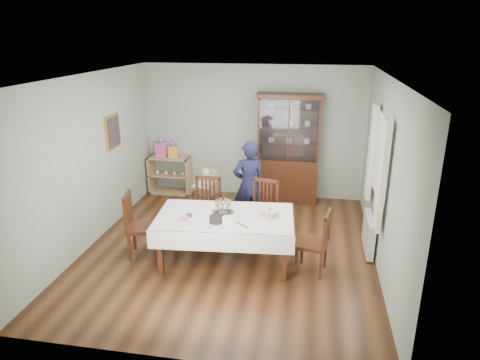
% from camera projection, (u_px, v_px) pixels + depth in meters
% --- Properties ---
extents(floor, '(5.00, 5.00, 0.00)m').
position_uv_depth(floor, '(230.00, 249.00, 6.86)').
color(floor, '#593319').
rests_on(floor, ground).
extents(room_shell, '(5.00, 5.00, 5.00)m').
position_uv_depth(room_shell, '(235.00, 137.00, 6.79)').
color(room_shell, '#9EAA99').
rests_on(room_shell, floor).
extents(dining_table, '(2.09, 1.31, 0.76)m').
position_uv_depth(dining_table, '(225.00, 239.00, 6.34)').
color(dining_table, '#422210').
rests_on(dining_table, floor).
extents(china_cabinet, '(1.30, 0.48, 2.18)m').
position_uv_depth(china_cabinet, '(289.00, 147.00, 8.47)').
color(china_cabinet, '#422210').
rests_on(china_cabinet, floor).
extents(sideboard, '(0.90, 0.38, 0.80)m').
position_uv_depth(sideboard, '(170.00, 175.00, 9.13)').
color(sideboard, tan).
rests_on(sideboard, floor).
extents(picture_frame, '(0.04, 0.48, 0.58)m').
position_uv_depth(picture_frame, '(113.00, 132.00, 7.42)').
color(picture_frame, gold).
rests_on(picture_frame, room_shell).
extents(window, '(0.04, 1.02, 1.22)m').
position_uv_depth(window, '(381.00, 157.00, 6.27)').
color(window, white).
rests_on(window, room_shell).
extents(curtain_left, '(0.07, 0.30, 1.55)m').
position_uv_depth(curtain_left, '(382.00, 177.00, 5.73)').
color(curtain_left, silver).
rests_on(curtain_left, room_shell).
extents(curtain_right, '(0.07, 0.30, 1.55)m').
position_uv_depth(curtain_right, '(371.00, 153.00, 6.89)').
color(curtain_right, silver).
rests_on(curtain_right, room_shell).
extents(radiator, '(0.10, 0.80, 0.55)m').
position_uv_depth(radiator, '(369.00, 234.00, 6.69)').
color(radiator, white).
rests_on(radiator, floor).
extents(chair_far_left, '(0.46, 0.46, 1.01)m').
position_uv_depth(chair_far_left, '(206.00, 220.00, 7.18)').
color(chair_far_left, '#422210').
rests_on(chair_far_left, floor).
extents(chair_far_right, '(0.55, 0.55, 1.02)m').
position_uv_depth(chair_far_right, '(261.00, 224.00, 7.03)').
color(chair_far_right, '#422210').
rests_on(chair_far_right, floor).
extents(chair_end_left, '(0.54, 0.54, 1.02)m').
position_uv_depth(chair_end_left, '(142.00, 237.00, 6.58)').
color(chair_end_left, '#422210').
rests_on(chair_end_left, floor).
extents(chair_end_right, '(0.50, 0.50, 0.94)m').
position_uv_depth(chair_end_right, '(313.00, 254.00, 6.13)').
color(chair_end_right, '#422210').
rests_on(chair_end_right, floor).
extents(woman, '(0.67, 0.57, 1.56)m').
position_uv_depth(woman, '(249.00, 185.00, 7.41)').
color(woman, black).
rests_on(woman, floor).
extents(high_chair, '(0.53, 0.53, 0.96)m').
position_uv_depth(high_chair, '(207.00, 200.00, 7.85)').
color(high_chair, black).
rests_on(high_chair, floor).
extents(champagne_tray, '(0.32, 0.32, 0.20)m').
position_uv_depth(champagne_tray, '(223.00, 209.00, 6.29)').
color(champagne_tray, silver).
rests_on(champagne_tray, dining_table).
extents(birthday_cake, '(0.30, 0.30, 0.20)m').
position_uv_depth(birthday_cake, '(270.00, 214.00, 6.16)').
color(birthday_cake, white).
rests_on(birthday_cake, dining_table).
extents(plate_stack_dark, '(0.23, 0.23, 0.09)m').
position_uv_depth(plate_stack_dark, '(216.00, 219.00, 5.99)').
color(plate_stack_dark, black).
rests_on(plate_stack_dark, dining_table).
extents(plate_stack_white, '(0.26, 0.26, 0.09)m').
position_uv_depth(plate_stack_white, '(229.00, 221.00, 5.95)').
color(plate_stack_white, white).
rests_on(plate_stack_white, dining_table).
extents(napkin_stack, '(0.14, 0.14, 0.02)m').
position_uv_depth(napkin_stack, '(183.00, 219.00, 6.09)').
color(napkin_stack, '#E855A1').
rests_on(napkin_stack, dining_table).
extents(cutlery, '(0.15, 0.18, 0.01)m').
position_uv_depth(cutlery, '(187.00, 215.00, 6.23)').
color(cutlery, silver).
rests_on(cutlery, dining_table).
extents(cake_knife, '(0.21, 0.20, 0.01)m').
position_uv_depth(cake_knife, '(242.00, 225.00, 5.90)').
color(cake_knife, silver).
rests_on(cake_knife, dining_table).
extents(gift_bag_pink, '(0.25, 0.18, 0.43)m').
position_uv_depth(gift_bag_pink, '(161.00, 148.00, 8.94)').
color(gift_bag_pink, '#E855A1').
rests_on(gift_bag_pink, sideboard).
extents(gift_bag_orange, '(0.21, 0.17, 0.34)m').
position_uv_depth(gift_bag_orange, '(173.00, 150.00, 8.92)').
color(gift_bag_orange, orange).
rests_on(gift_bag_orange, sideboard).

